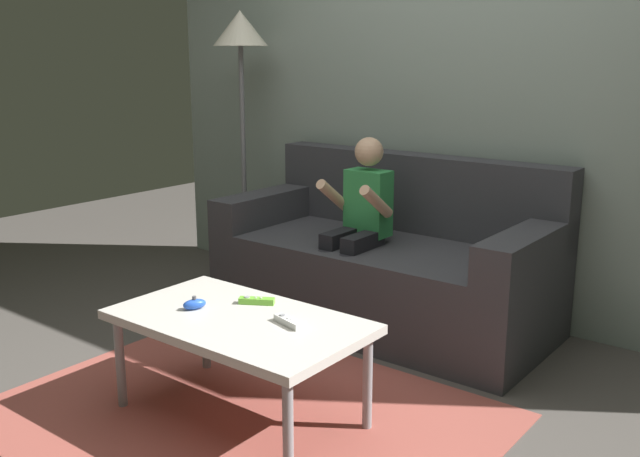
{
  "coord_description": "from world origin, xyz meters",
  "views": [
    {
      "loc": [
        1.68,
        -1.86,
        1.36
      ],
      "look_at": [
        -0.18,
        0.53,
        0.61
      ],
      "focal_mm": 39.95,
      "sensor_mm": 36.0,
      "label": 1
    }
  ],
  "objects_px": {
    "coffee_table": "(239,326)",
    "floor_lamp": "(241,49)",
    "game_remote_lime_near_edge": "(257,301)",
    "game_remote_white_far_corner": "(288,322)",
    "couch": "(387,265)",
    "person_seated_on_couch": "(358,221)",
    "nunchuk_blue": "(194,304)"
  },
  "relations": [
    {
      "from": "person_seated_on_couch",
      "to": "coffee_table",
      "type": "distance_m",
      "value": 1.07
    },
    {
      "from": "person_seated_on_couch",
      "to": "game_remote_lime_near_edge",
      "type": "xyz_separation_m",
      "value": [
        0.14,
        -0.89,
        -0.14
      ]
    },
    {
      "from": "coffee_table",
      "to": "game_remote_lime_near_edge",
      "type": "relative_size",
      "value": 6.91
    },
    {
      "from": "game_remote_white_far_corner",
      "to": "floor_lamp",
      "type": "height_order",
      "value": "floor_lamp"
    },
    {
      "from": "game_remote_lime_near_edge",
      "to": "nunchuk_blue",
      "type": "relative_size",
      "value": 1.39
    },
    {
      "from": "game_remote_white_far_corner",
      "to": "floor_lamp",
      "type": "bearing_deg",
      "value": 138.41
    },
    {
      "from": "person_seated_on_couch",
      "to": "nunchuk_blue",
      "type": "xyz_separation_m",
      "value": [
        -0.01,
        -1.08,
        -0.13
      ]
    },
    {
      "from": "floor_lamp",
      "to": "person_seated_on_couch",
      "type": "bearing_deg",
      "value": -14.91
    },
    {
      "from": "person_seated_on_couch",
      "to": "game_remote_white_far_corner",
      "type": "bearing_deg",
      "value": -68.83
    },
    {
      "from": "couch",
      "to": "game_remote_lime_near_edge",
      "type": "bearing_deg",
      "value": -86.01
    },
    {
      "from": "coffee_table",
      "to": "nunchuk_blue",
      "type": "relative_size",
      "value": 9.58
    },
    {
      "from": "floor_lamp",
      "to": "nunchuk_blue",
      "type": "bearing_deg",
      "value": -52.78
    },
    {
      "from": "couch",
      "to": "floor_lamp",
      "type": "height_order",
      "value": "floor_lamp"
    },
    {
      "from": "person_seated_on_couch",
      "to": "game_remote_lime_near_edge",
      "type": "height_order",
      "value": "person_seated_on_couch"
    },
    {
      "from": "coffee_table",
      "to": "floor_lamp",
      "type": "xyz_separation_m",
      "value": [
        -1.23,
        1.32,
        1.02
      ]
    },
    {
      "from": "nunchuk_blue",
      "to": "game_remote_white_far_corner",
      "type": "xyz_separation_m",
      "value": [
        0.39,
        0.1,
        -0.01
      ]
    },
    {
      "from": "person_seated_on_couch",
      "to": "floor_lamp",
      "type": "distance_m",
      "value": 1.36
    },
    {
      "from": "person_seated_on_couch",
      "to": "game_remote_lime_near_edge",
      "type": "relative_size",
      "value": 6.93
    },
    {
      "from": "person_seated_on_couch",
      "to": "nunchuk_blue",
      "type": "distance_m",
      "value": 1.09
    },
    {
      "from": "game_remote_lime_near_edge",
      "to": "game_remote_white_far_corner",
      "type": "height_order",
      "value": "same"
    },
    {
      "from": "person_seated_on_couch",
      "to": "game_remote_white_far_corner",
      "type": "distance_m",
      "value": 1.07
    },
    {
      "from": "nunchuk_blue",
      "to": "floor_lamp",
      "type": "xyz_separation_m",
      "value": [
        -1.03,
        1.36,
        0.96
      ]
    },
    {
      "from": "couch",
      "to": "person_seated_on_couch",
      "type": "bearing_deg",
      "value": -110.27
    },
    {
      "from": "coffee_table",
      "to": "floor_lamp",
      "type": "relative_size",
      "value": 0.6
    },
    {
      "from": "coffee_table",
      "to": "floor_lamp",
      "type": "bearing_deg",
      "value": 132.91
    },
    {
      "from": "person_seated_on_couch",
      "to": "nunchuk_blue",
      "type": "bearing_deg",
      "value": -90.42
    },
    {
      "from": "couch",
      "to": "game_remote_lime_near_edge",
      "type": "xyz_separation_m",
      "value": [
        0.07,
        -1.07,
        0.12
      ]
    },
    {
      "from": "couch",
      "to": "coffee_table",
      "type": "height_order",
      "value": "couch"
    },
    {
      "from": "game_remote_lime_near_edge",
      "to": "coffee_table",
      "type": "bearing_deg",
      "value": -72.67
    },
    {
      "from": "coffee_table",
      "to": "game_remote_lime_near_edge",
      "type": "xyz_separation_m",
      "value": [
        -0.05,
        0.15,
        0.05
      ]
    },
    {
      "from": "game_remote_lime_near_edge",
      "to": "game_remote_white_far_corner",
      "type": "bearing_deg",
      "value": -21.05
    },
    {
      "from": "couch",
      "to": "floor_lamp",
      "type": "distance_m",
      "value": 1.55
    }
  ]
}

